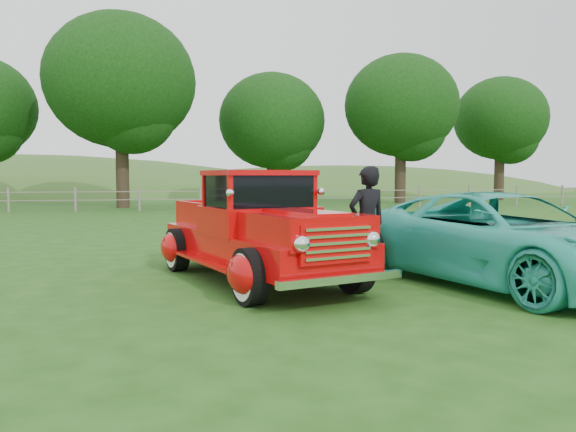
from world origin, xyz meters
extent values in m
plane|color=#204A13|center=(0.00, 0.00, 0.00)|extent=(140.00, 140.00, 0.00)
ellipsoid|color=#386525|center=(-18.00, 58.00, -4.95)|extent=(84.00, 60.00, 18.00)
ellipsoid|color=#386525|center=(20.00, 62.00, -3.85)|extent=(72.00, 52.00, 14.00)
cube|color=gray|center=(0.00, 22.00, 0.55)|extent=(48.00, 0.04, 0.04)
cube|color=gray|center=(0.00, 22.00, 0.95)|extent=(48.00, 0.04, 0.04)
cylinder|color=#322319|center=(-4.00, 25.00, 2.42)|extent=(0.70, 0.70, 4.84)
ellipsoid|color=black|center=(-4.00, 25.00, 6.82)|extent=(8.00, 8.00, 7.20)
cylinder|color=#322319|center=(5.00, 29.00, 1.87)|extent=(0.70, 0.70, 3.74)
ellipsoid|color=black|center=(5.00, 29.00, 5.27)|extent=(6.80, 6.80, 6.12)
cylinder|color=#322319|center=(13.00, 27.00, 2.20)|extent=(0.70, 0.70, 4.40)
ellipsoid|color=black|center=(13.00, 27.00, 6.20)|extent=(7.20, 7.20, 6.48)
cylinder|color=#322319|center=(22.00, 30.00, 2.09)|extent=(0.70, 0.70, 4.18)
ellipsoid|color=black|center=(22.00, 30.00, 5.89)|extent=(6.60, 6.60, 5.94)
cylinder|color=black|center=(-0.62, 0.46, 0.38)|extent=(0.44, 0.80, 0.76)
cylinder|color=black|center=(0.97, 0.93, 0.38)|extent=(0.44, 0.80, 0.76)
cylinder|color=black|center=(-1.50, 3.43, 0.38)|extent=(0.44, 0.80, 0.76)
cylinder|color=black|center=(0.09, 3.90, 0.38)|extent=(0.44, 0.80, 0.76)
cube|color=#C10608|center=(-0.26, 2.18, 0.58)|extent=(2.80, 4.86, 0.44)
ellipsoid|color=#C10608|center=(-0.69, 0.44, 0.42)|extent=(0.61, 0.84, 0.54)
ellipsoid|color=#C10608|center=(1.04, 0.95, 0.42)|extent=(0.61, 0.84, 0.54)
ellipsoid|color=#C10608|center=(-1.57, 3.41, 0.42)|extent=(0.61, 0.84, 0.54)
ellipsoid|color=#C10608|center=(0.16, 3.92, 0.42)|extent=(0.61, 0.84, 0.54)
cube|color=#C10608|center=(0.17, 0.69, 0.97)|extent=(1.73, 1.91, 0.42)
cube|color=#C10608|center=(-0.24, 2.08, 0.99)|extent=(1.91, 1.75, 0.44)
cube|color=black|center=(-0.24, 2.08, 1.46)|extent=(1.70, 1.48, 0.50)
cube|color=#C10608|center=(-0.24, 2.08, 1.74)|extent=(1.80, 1.60, 0.08)
cube|color=#C10608|center=(-0.65, 3.47, 0.95)|extent=(1.68, 2.20, 0.45)
cube|color=white|center=(0.40, -0.09, 0.85)|extent=(1.05, 0.40, 0.50)
cube|color=white|center=(0.43, -0.18, 0.42)|extent=(1.76, 0.61, 0.10)
cube|color=white|center=(-0.95, 4.50, 0.42)|extent=(1.67, 0.58, 0.10)
imported|color=#30C2AC|center=(3.42, 1.03, 0.72)|extent=(3.73, 5.64, 1.44)
imported|color=black|center=(1.50, 1.84, 0.93)|extent=(0.77, 0.60, 1.85)
camera|label=1|loc=(-1.66, -6.71, 1.68)|focal=35.00mm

